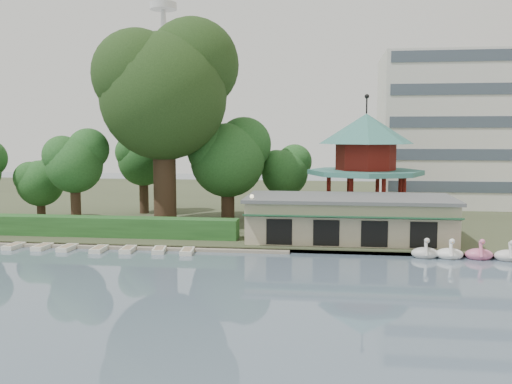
% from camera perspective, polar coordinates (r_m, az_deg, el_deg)
% --- Properties ---
extents(ground_plane, '(220.00, 220.00, 0.00)m').
position_cam_1_polar(ground_plane, '(32.62, -7.79, -11.95)').
color(ground_plane, slate).
rests_on(ground_plane, ground).
extents(shore, '(220.00, 70.00, 0.40)m').
position_cam_1_polar(shore, '(82.94, 1.69, -0.92)').
color(shore, '#424930').
rests_on(shore, ground).
extents(embankment, '(220.00, 0.60, 0.30)m').
position_cam_1_polar(embankment, '(48.95, -2.44, -5.71)').
color(embankment, gray).
rests_on(embankment, ground).
extents(dock, '(34.00, 1.60, 0.24)m').
position_cam_1_polar(dock, '(52.26, -15.59, -5.22)').
color(dock, gray).
rests_on(dock, ground).
extents(boathouse, '(18.60, 9.39, 3.90)m').
position_cam_1_polar(boathouse, '(52.49, 9.27, -2.54)').
color(boathouse, tan).
rests_on(boathouse, shore).
extents(pavilion, '(12.40, 12.40, 13.50)m').
position_cam_1_polar(pavilion, '(62.10, 10.91, 3.46)').
color(pavilion, tan).
rests_on(pavilion, shore).
extents(broadcast_tower, '(8.00, 8.00, 96.00)m').
position_cam_1_polar(broadcast_tower, '(178.86, -9.18, 13.47)').
color(broadcast_tower, silver).
rests_on(broadcast_tower, ground).
extents(hedge, '(30.00, 2.00, 1.80)m').
position_cam_1_polar(hedge, '(56.23, -17.13, -3.27)').
color(hedge, '#285C26').
rests_on(hedge, shore).
extents(lamp_post, '(0.36, 0.36, 4.28)m').
position_cam_1_polar(lamp_post, '(49.85, -0.42, -1.78)').
color(lamp_post, black).
rests_on(lamp_post, shore).
extents(big_tree, '(14.51, 13.52, 21.80)m').
position_cam_1_polar(big_tree, '(60.83, -9.04, 10.44)').
color(big_tree, '#3A281C').
rests_on(big_tree, shore).
extents(small_trees, '(39.06, 16.06, 11.44)m').
position_cam_1_polar(small_trees, '(64.60, -10.21, 3.03)').
color(small_trees, '#3A281C').
rests_on(small_trees, shore).
extents(swan_boats, '(15.71, 2.04, 1.92)m').
position_cam_1_polar(swan_boats, '(49.46, 23.81, -5.79)').
color(swan_boats, silver).
rests_on(swan_boats, ground).
extents(moored_rowboats, '(24.94, 2.72, 0.36)m').
position_cam_1_polar(moored_rowboats, '(52.35, -19.46, -5.25)').
color(moored_rowboats, silver).
rests_on(moored_rowboats, ground).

